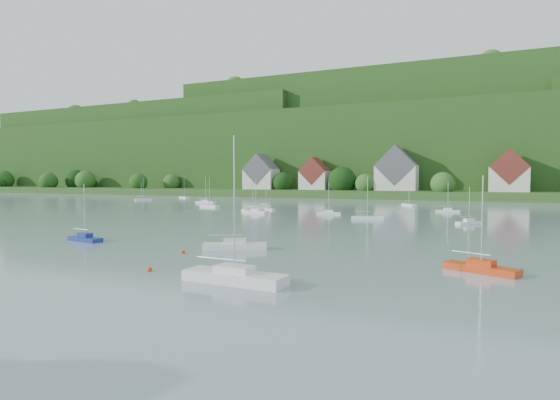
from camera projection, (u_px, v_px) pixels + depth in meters
name	position (u px, v px, depth m)	size (l,w,h in m)	color
far_shore_strip	(389.00, 193.00, 194.18)	(600.00, 60.00, 3.00)	#284E1D
forested_ridge	(412.00, 152.00, 255.72)	(620.00, 181.22, 69.89)	#184215
village_building_0	(261.00, 175.00, 204.05)	(14.00, 10.40, 16.00)	beige
village_building_1	(315.00, 176.00, 195.85)	(12.00, 9.36, 14.00)	beige
village_building_2	(397.00, 172.00, 180.79)	(16.00, 11.44, 18.00)	beige
village_building_3	(508.00, 174.00, 162.91)	(13.00, 10.40, 15.50)	beige
near_sailboat_1	(85.00, 238.00, 55.50)	(5.42, 2.34, 7.08)	navy
near_sailboat_3	(235.00, 245.00, 49.06)	(6.99, 4.85, 9.28)	white
near_sailboat_4	(235.00, 276.00, 33.22)	(8.12, 2.65, 10.83)	white
near_sailboat_5	(481.00, 267.00, 37.01)	(6.04, 3.95, 7.95)	red
mooring_buoy_1	(251.00, 287.00, 31.91)	(0.40, 0.40, 0.40)	white
mooring_buoy_2	(150.00, 271.00, 37.50)	(0.46, 0.46, 0.46)	#F33F12
mooring_buoy_3	(183.00, 253.00, 46.50)	(0.44, 0.44, 0.44)	#F33F12
mooring_buoy_4	(506.00, 276.00, 35.75)	(0.41, 0.41, 0.41)	white
far_sailboat_cluster	(354.00, 207.00, 117.08)	(186.25, 70.55, 8.71)	white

